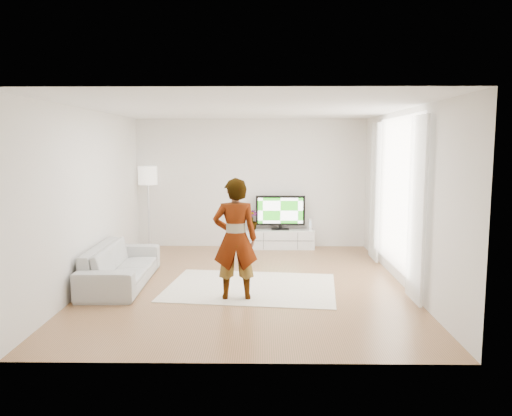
{
  "coord_description": "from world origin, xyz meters",
  "views": [
    {
      "loc": [
        0.25,
        -7.9,
        2.24
      ],
      "look_at": [
        0.14,
        0.4,
        1.19
      ],
      "focal_mm": 35.0,
      "sensor_mm": 36.0,
      "label": 1
    }
  ],
  "objects_px": {
    "player": "(235,239)",
    "floor_lamp": "(148,179)",
    "sofa": "(121,265)",
    "rug": "(251,287)",
    "television": "(280,211)",
    "media_console": "(280,239)"
  },
  "relations": [
    {
      "from": "media_console",
      "to": "television",
      "type": "bearing_deg",
      "value": 90.0
    },
    {
      "from": "television",
      "to": "rug",
      "type": "relative_size",
      "value": 0.41
    },
    {
      "from": "television",
      "to": "floor_lamp",
      "type": "xyz_separation_m",
      "value": [
        -2.84,
        -0.09,
        0.7
      ]
    },
    {
      "from": "player",
      "to": "sofa",
      "type": "xyz_separation_m",
      "value": [
        -1.89,
        0.75,
        -0.58
      ]
    },
    {
      "from": "player",
      "to": "rug",
      "type": "bearing_deg",
      "value": -113.97
    },
    {
      "from": "television",
      "to": "player",
      "type": "distance_m",
      "value": 3.7
    },
    {
      "from": "media_console",
      "to": "television",
      "type": "height_order",
      "value": "television"
    },
    {
      "from": "player",
      "to": "floor_lamp",
      "type": "distance_m",
      "value": 4.13
    },
    {
      "from": "player",
      "to": "floor_lamp",
      "type": "xyz_separation_m",
      "value": [
        -2.06,
        3.52,
        0.62
      ]
    },
    {
      "from": "rug",
      "to": "sofa",
      "type": "bearing_deg",
      "value": 175.49
    },
    {
      "from": "sofa",
      "to": "floor_lamp",
      "type": "bearing_deg",
      "value": 2.22
    },
    {
      "from": "television",
      "to": "sofa",
      "type": "height_order",
      "value": "television"
    },
    {
      "from": "television",
      "to": "rug",
      "type": "height_order",
      "value": "television"
    },
    {
      "from": "television",
      "to": "player",
      "type": "height_order",
      "value": "player"
    },
    {
      "from": "rug",
      "to": "floor_lamp",
      "type": "bearing_deg",
      "value": 127.7
    },
    {
      "from": "television",
      "to": "player",
      "type": "bearing_deg",
      "value": -102.17
    },
    {
      "from": "sofa",
      "to": "rug",
      "type": "bearing_deg",
      "value": -95.84
    },
    {
      "from": "media_console",
      "to": "floor_lamp",
      "type": "distance_m",
      "value": 3.13
    },
    {
      "from": "rug",
      "to": "player",
      "type": "height_order",
      "value": "player"
    },
    {
      "from": "rug",
      "to": "floor_lamp",
      "type": "relative_size",
      "value": 1.47
    },
    {
      "from": "media_console",
      "to": "sofa",
      "type": "xyz_separation_m",
      "value": [
        -2.67,
        -2.84,
        0.11
      ]
    },
    {
      "from": "floor_lamp",
      "to": "player",
      "type": "bearing_deg",
      "value": -59.7
    }
  ]
}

